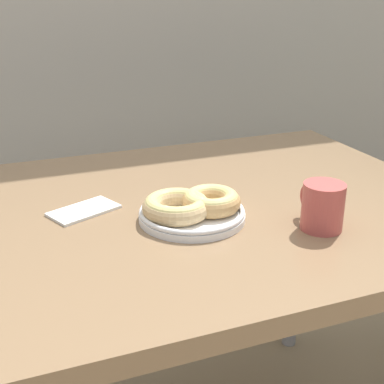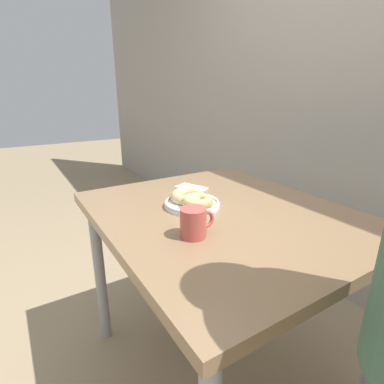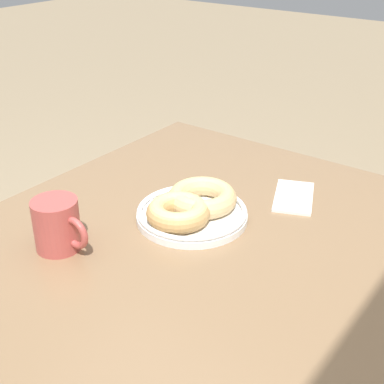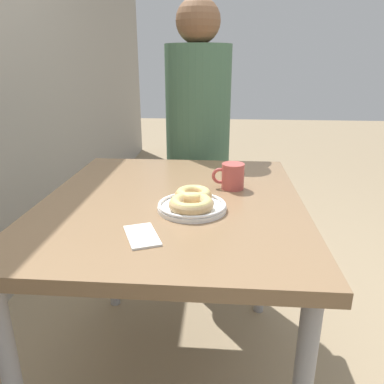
{
  "view_description": "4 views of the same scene",
  "coord_description": "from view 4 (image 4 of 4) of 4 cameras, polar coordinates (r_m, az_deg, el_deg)",
  "views": [
    {
      "loc": [
        -0.46,
        -0.85,
        1.23
      ],
      "look_at": [
        -0.1,
        0.07,
        0.84
      ],
      "focal_mm": 50.0,
      "sensor_mm": 36.0,
      "label": 1
    },
    {
      "loc": [
        0.83,
        -0.51,
        1.21
      ],
      "look_at": [
        -0.1,
        0.07,
        0.84
      ],
      "focal_mm": 28.0,
      "sensor_mm": 36.0,
      "label": 2
    },
    {
      "loc": [
        0.62,
        0.6,
        1.31
      ],
      "look_at": [
        -0.1,
        0.07,
        0.84
      ],
      "focal_mm": 50.0,
      "sensor_mm": 36.0,
      "label": 3
    },
    {
      "loc": [
        -1.18,
        -0.02,
        1.23
      ],
      "look_at": [
        -0.1,
        0.07,
        0.84
      ],
      "focal_mm": 35.0,
      "sensor_mm": 36.0,
      "label": 4
    }
  ],
  "objects": [
    {
      "name": "ground_plane",
      "position": [
        1.7,
        2.81,
        -26.44
      ],
      "size": [
        14.0,
        14.0,
        0.0
      ],
      "primitive_type": "plane",
      "color": "#937F60"
    },
    {
      "name": "napkin",
      "position": [
        1.01,
        -7.63,
        -6.61
      ],
      "size": [
        0.16,
        0.13,
        0.01
      ],
      "color": "white",
      "rests_on": "dining_table"
    },
    {
      "name": "person_figure",
      "position": [
        2.0,
        0.9,
        7.43
      ],
      "size": [
        0.4,
        0.33,
        1.49
      ],
      "color": "brown",
      "rests_on": "ground_plane"
    },
    {
      "name": "coffee_mug",
      "position": [
        1.37,
        6.13,
        2.46
      ],
      "size": [
        0.08,
        0.12,
        0.09
      ],
      "color": "#B74C47",
      "rests_on": "dining_table"
    },
    {
      "name": "dining_table",
      "position": [
        1.31,
        -2.95,
        -4.5
      ],
      "size": [
        1.03,
        0.87,
        0.78
      ],
      "color": "#846647",
      "rests_on": "ground_plane"
    },
    {
      "name": "donut_plate",
      "position": [
        1.17,
        0.02,
        -1.5
      ],
      "size": [
        0.24,
        0.22,
        0.06
      ],
      "color": "white",
      "rests_on": "dining_table"
    }
  ]
}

